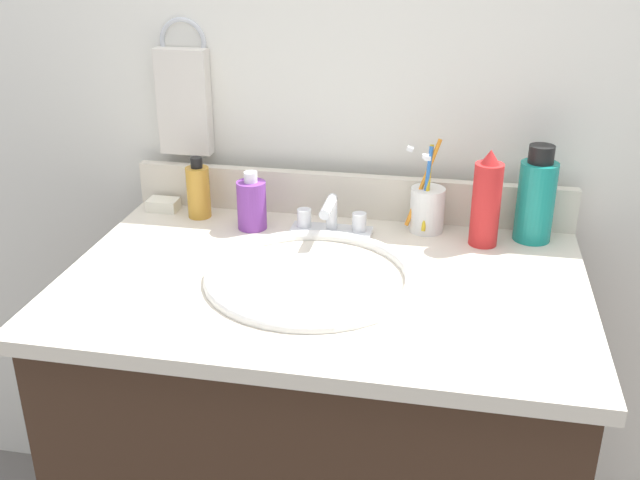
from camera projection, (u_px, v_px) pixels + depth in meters
vanity_cabinet at (323, 465)px, 1.48m from camera, size 0.88×0.55×0.78m
countertop at (323, 283)px, 1.31m from camera, size 0.91×0.60×0.03m
backsplash at (349, 195)px, 1.55m from camera, size 0.91×0.02×0.09m
back_wall at (352, 271)px, 1.69m from camera, size 2.01×0.04×1.30m
towel_ring at (183, 42)px, 1.52m from camera, size 0.10×0.01×0.10m
hand_towel at (184, 102)px, 1.56m from camera, size 0.11×0.04×0.22m
sink_basin at (311, 294)px, 1.31m from camera, size 0.37×0.37×0.11m
faucet at (331, 222)px, 1.46m from camera, size 0.16×0.10×0.08m
bottle_cream_purple at (252, 204)px, 1.48m from camera, size 0.06×0.06×0.12m
bottle_mouthwash_teal at (536, 198)px, 1.42m from camera, size 0.07×0.07×0.19m
bottle_spray_red at (486, 202)px, 1.40m from camera, size 0.05×0.05×0.19m
bottle_oil_amber at (198, 191)px, 1.54m from camera, size 0.05×0.05×0.13m
cup_white_ceramic at (427, 207)px, 1.47m from camera, size 0.08×0.08×0.19m
soap_bar at (163, 205)px, 1.59m from camera, size 0.06×0.04×0.02m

